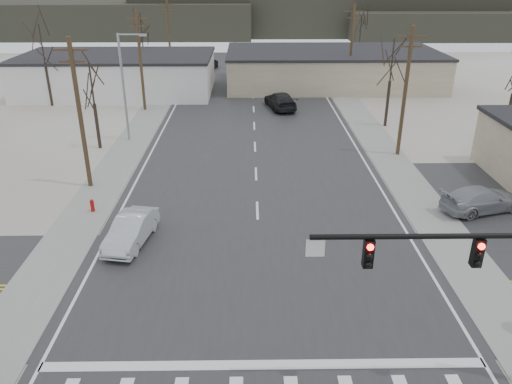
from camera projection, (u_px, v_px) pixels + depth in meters
ground at (260, 286)px, 23.79m from camera, size 140.00×140.00×0.00m
main_road at (256, 169)px, 37.43m from camera, size 18.00×110.00×0.05m
cross_road at (260, 286)px, 23.78m from camera, size 90.00×10.00×0.04m
sidewalk_left at (129, 147)px, 41.85m from camera, size 3.00×90.00×0.06m
sidewalk_right at (380, 146)px, 42.12m from camera, size 3.00×90.00×0.06m
traffic_signal_mast at (505, 276)px, 16.31m from camera, size 8.95×0.43×7.20m
fire_hydrant at (92, 205)px, 30.76m from camera, size 0.24×0.24×0.87m
building_left_far at (118, 74)px, 59.06m from camera, size 22.30×12.30×4.50m
building_right_far at (332, 68)px, 63.07m from camera, size 26.30×14.30×4.30m
upole_left_b at (80, 113)px, 32.40m from camera, size 2.20×0.30×10.00m
upole_left_c at (140, 60)px, 50.61m from camera, size 2.20×0.30×10.00m
upole_left_d at (169, 35)px, 68.81m from camera, size 2.20×0.30×10.00m
upole_right_a at (405, 91)px, 38.16m from camera, size 2.20×0.30×10.00m
upole_right_b at (351, 47)px, 58.18m from camera, size 2.20×0.30×10.00m
streetlight_main at (125, 82)px, 41.57m from camera, size 2.40×0.25×9.00m
tree_left_near at (92, 86)px, 39.66m from camera, size 3.30×3.30×7.35m
tree_right_mid at (392, 63)px, 45.16m from camera, size 3.74×3.74×8.33m
tree_left_far at (142, 32)px, 62.88m from camera, size 3.96×3.96×8.82m
tree_right_far at (360, 32)px, 68.99m from camera, size 3.52×3.52×7.84m
tree_left_mid at (42, 46)px, 51.85m from camera, size 3.96×3.96×8.82m
hill_left at (86, 20)px, 105.63m from camera, size 70.00×18.00×7.00m
hill_center at (319, 13)px, 109.48m from camera, size 80.00×18.00×9.00m
hill_right at (488, 24)px, 105.19m from camera, size 60.00×18.00×5.50m
sedan_crossing at (131, 230)px, 27.13m from camera, size 2.42×4.92×1.55m
car_far_a at (280, 100)px, 52.85m from camera, size 3.57×6.24×1.70m
car_far_b at (211, 64)px, 73.61m from camera, size 2.12×3.99×1.29m
car_parked_silver at (482, 199)px, 30.75m from camera, size 5.68×3.64×1.53m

